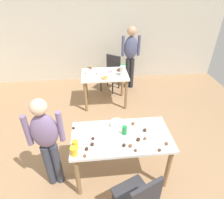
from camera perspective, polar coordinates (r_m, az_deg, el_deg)
The scene contains 36 objects.
ground_plane at distance 3.16m, azimuth 0.73°, elevation -20.00°, with size 6.40×6.40×0.00m, color #9E7A56.
wall_back at distance 5.23m, azimuth -3.32°, elevation 19.50°, with size 6.40×0.10×2.60m, color beige.
dining_table_near at distance 2.64m, azimuth 2.73°, elevation -12.29°, with size 1.31×0.68×0.75m.
dining_table_far at distance 4.19m, azimuth -2.13°, elevation 6.11°, with size 0.98×0.66×0.75m.
chair_near_table at distance 2.35m, azimuth 7.82°, elevation -27.02°, with size 0.52×0.52×0.87m.
chair_far_table at distance 4.87m, azimuth -0.17°, elevation 8.47°, with size 0.56×0.56×0.87m.
person_girl_near at distance 2.53m, azimuth -18.80°, elevation -10.98°, with size 0.45×0.23×1.41m.
person_adult_far at distance 4.78m, azimuth 5.52°, elevation 13.56°, with size 0.45×0.21×1.56m.
mixing_bowl at distance 2.70m, azimuth 1.43°, elevation -7.12°, with size 0.19×0.19×0.06m, color white.
soda_can at distance 2.56m, azimuth 3.72°, elevation -9.08°, with size 0.07×0.07×0.12m, color #198438.
fork_near at distance 2.41m, azimuth -3.00°, elevation -14.42°, with size 0.17×0.02×0.01m, color silver.
cup_near_0 at distance 2.42m, azimuth -10.80°, elevation -12.99°, with size 0.07×0.07×0.11m, color yellow.
cup_near_1 at distance 2.35m, azimuth -11.22°, elevation -14.78°, with size 0.08×0.08×0.11m, color yellow.
cake_ball_0 at distance 2.33m, azimuth -8.04°, elevation -16.15°, with size 0.04×0.04×0.04m, color brown.
cake_ball_1 at distance 2.44m, azimuth 13.90°, elevation -14.26°, with size 0.04×0.04×0.04m, color brown.
cake_ball_2 at distance 2.51m, azimuth 7.80°, elevation -11.60°, with size 0.05×0.05×0.05m, color #3D2319.
cake_ball_3 at distance 2.51m, azimuth -5.63°, elevation -11.36°, with size 0.04×0.04×0.04m, color #3D2319.
cake_ball_4 at distance 2.73m, azimuth 6.29°, elevation -7.07°, with size 0.05×0.05×0.05m, color brown.
cake_ball_5 at distance 2.53m, azimuth 15.87°, elevation -12.44°, with size 0.05×0.05×0.05m, color brown.
cake_ball_6 at distance 2.65m, azimuth 9.70°, elevation -8.91°, with size 0.05×0.05×0.05m, color #3D2319.
cake_ball_7 at distance 2.42m, azimuth 3.57°, elevation -13.32°, with size 0.05×0.05×0.05m, color #3D2319.
cake_ball_8 at distance 2.44m, azimuth -5.87°, elevation -13.00°, with size 0.05×0.05×0.05m, color #3D2319.
cake_ball_9 at distance 2.38m, azimuth 7.00°, elevation -14.71°, with size 0.04×0.04×0.04m, color brown.
cake_ball_10 at distance 2.70m, azimuth -11.30°, elevation -8.26°, with size 0.04×0.04×0.04m, color #3D2319.
cake_ball_11 at distance 2.54m, azimuth 9.77°, elevation -11.29°, with size 0.04×0.04×0.04m, color brown.
cake_ball_12 at distance 2.42m, azimuth 5.49°, elevation -13.42°, with size 0.05×0.05×0.05m, color brown.
cake_ball_13 at distance 2.40m, azimuth -7.53°, elevation -14.27°, with size 0.05×0.05×0.05m, color #3D2319.
pitcher_far at distance 4.02m, azimuth 3.19°, elevation 8.45°, with size 0.12×0.12×0.21m, color white.
cup_far_0 at distance 4.09m, azimuth -3.87°, elevation 8.15°, with size 0.08×0.08×0.11m, color white.
cup_far_1 at distance 4.34m, azimuth 3.49°, elevation 9.70°, with size 0.08×0.08×0.11m, color green.
cup_far_2 at distance 4.13m, azimuth -7.14°, elevation 8.21°, with size 0.09×0.09×0.11m, color white.
donut_far_0 at distance 3.92m, azimuth -2.19°, elevation 6.49°, with size 0.14×0.14×0.04m, color gold.
donut_far_1 at distance 4.38m, azimuth -6.72°, elevation 9.17°, with size 0.11×0.11×0.03m, color brown.
donut_far_2 at distance 4.17m, azimuth 3.49°, elevation 8.09°, with size 0.12×0.12×0.03m, color white.
donut_far_3 at distance 4.27m, azimuth 2.25°, elevation 8.77°, with size 0.13×0.13×0.04m, color brown.
donut_far_4 at distance 4.19m, azimuth -0.54°, elevation 8.28°, with size 0.11×0.11×0.03m, color pink.
Camera 1 is at (-0.23, -1.88, 2.52)m, focal length 30.88 mm.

